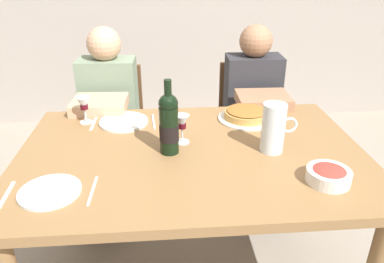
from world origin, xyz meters
name	(u,v)px	position (x,y,z in m)	size (l,w,h in m)	color
dining_table	(192,169)	(0.00, 0.00, 0.67)	(1.50, 1.00, 0.76)	olive
wine_bottle	(169,124)	(-0.10, 0.00, 0.89)	(0.08, 0.08, 0.33)	black
water_pitcher	(273,131)	(0.35, -0.02, 0.86)	(0.15, 0.10, 0.22)	silver
baked_tart	(246,114)	(0.31, 0.32, 0.79)	(0.29, 0.29, 0.06)	silver
salad_bowl	(329,175)	(0.49, -0.28, 0.79)	(0.16, 0.16, 0.06)	white
wine_glass_left_diner	(84,105)	(-0.51, 0.34, 0.86)	(0.07, 0.07, 0.14)	silver
wine_glass_right_diner	(182,123)	(-0.04, 0.08, 0.85)	(0.07, 0.07, 0.13)	silver
dinner_plate_left_setting	(50,192)	(-0.53, -0.27, 0.77)	(0.22, 0.22, 0.01)	silver
dinner_plate_right_setting	(124,122)	(-0.32, 0.32, 0.77)	(0.25, 0.25, 0.01)	white
fork_left_setting	(7,194)	(-0.68, -0.27, 0.76)	(0.16, 0.01, 0.01)	silver
knife_left_setting	(93,190)	(-0.38, -0.27, 0.76)	(0.18, 0.01, 0.01)	silver
knife_right_setting	(154,121)	(-0.17, 0.32, 0.76)	(0.18, 0.01, 0.01)	silver
spoon_right_setting	(94,123)	(-0.47, 0.32, 0.76)	(0.16, 0.01, 0.01)	silver
chair_left	(116,123)	(-0.45, 0.91, 0.50)	(0.42, 0.42, 0.87)	brown
diner_left	(108,121)	(-0.46, 0.67, 0.62)	(0.35, 0.51, 1.16)	gray
chair_right	(246,119)	(0.45, 0.91, 0.50)	(0.41, 0.41, 0.87)	brown
diner_right	(255,117)	(0.45, 0.67, 0.62)	(0.34, 0.51, 1.16)	#2D2D33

